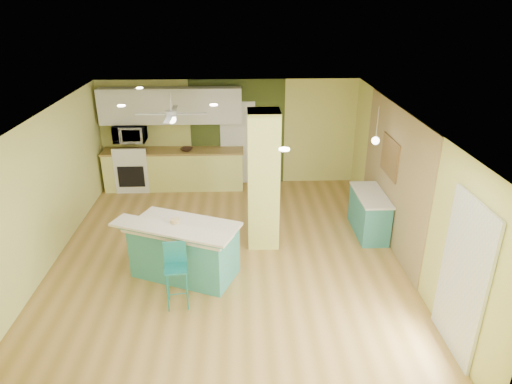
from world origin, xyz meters
TOP-DOWN VIEW (x-y plane):
  - floor at (0.00, 0.00)m, footprint 6.00×7.00m
  - ceiling at (0.00, 0.00)m, footprint 6.00×7.00m
  - wall_back at (0.00, 3.50)m, footprint 6.00×0.01m
  - wall_front at (0.00, -3.50)m, footprint 6.00×0.01m
  - wall_left at (-3.00, 0.00)m, footprint 0.01×7.00m
  - wall_right at (3.00, 0.00)m, footprint 0.01×7.00m
  - wood_panel at (2.99, 0.60)m, footprint 0.02×3.40m
  - olive_accent at (0.20, 3.49)m, footprint 2.20×0.02m
  - interior_door at (0.20, 3.46)m, footprint 0.82×0.05m
  - french_door at (2.97, -2.30)m, footprint 0.04×1.08m
  - column at (0.65, 0.50)m, footprint 0.55×0.55m
  - kitchen_run at (-1.30, 3.20)m, footprint 3.25×0.63m
  - stove at (-2.25, 3.19)m, footprint 0.76×0.66m
  - upper_cabinets at (-1.30, 3.32)m, footprint 3.20×0.34m
  - microwave at (-2.25, 3.20)m, footprint 0.70×0.48m
  - ceiling_fan at (-1.10, 2.00)m, footprint 1.41×1.41m
  - pendant_lamp at (2.65, 0.75)m, footprint 0.14×0.14m
  - wall_decor at (2.96, 0.80)m, footprint 0.03×0.90m
  - peninsula at (-0.68, -0.50)m, footprint 2.07×1.65m
  - bar_stool at (-0.71, -1.24)m, footprint 0.37×0.37m
  - side_counter at (2.70, 0.82)m, footprint 0.54×1.27m
  - fruit_bowl at (-0.98, 3.14)m, footprint 0.34×0.34m
  - canister at (-0.77, -0.62)m, footprint 0.15×0.15m

SIDE VIEW (x-z plane):
  - floor at x=0.00m, z-range -0.01..0.00m
  - side_counter at x=2.70m, z-range 0.00..0.82m
  - stove at x=-2.25m, z-range -0.08..1.00m
  - kitchen_run at x=-1.30m, z-range 0.00..0.94m
  - peninsula at x=-0.68m, z-range -0.04..1.00m
  - bar_stool at x=-0.71m, z-range 0.17..1.16m
  - fruit_bowl at x=-0.98m, z-range 0.94..1.01m
  - canister at x=-0.77m, z-range 0.90..1.09m
  - interior_door at x=0.20m, z-range 0.00..2.00m
  - french_door at x=2.97m, z-range 0.00..2.10m
  - wall_back at x=0.00m, z-range 0.00..2.50m
  - wall_front at x=0.00m, z-range 0.00..2.50m
  - wall_left at x=-3.00m, z-range 0.00..2.50m
  - wall_right at x=3.00m, z-range 0.00..2.50m
  - wood_panel at x=2.99m, z-range 0.00..2.50m
  - olive_accent at x=0.20m, z-range 0.00..2.50m
  - column at x=0.65m, z-range 0.00..2.50m
  - microwave at x=-2.25m, z-range 1.16..1.55m
  - wall_decor at x=2.96m, z-range 1.20..1.90m
  - pendant_lamp at x=2.65m, z-range 1.54..2.23m
  - upper_cabinets at x=-1.30m, z-range 1.55..2.35m
  - ceiling_fan at x=-1.10m, z-range 1.77..2.38m
  - ceiling at x=0.00m, z-range 2.50..2.51m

